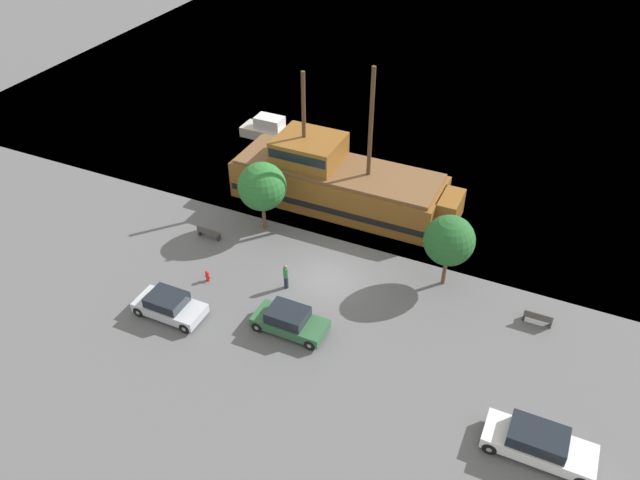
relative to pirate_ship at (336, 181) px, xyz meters
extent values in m
plane|color=#5B5B5E|center=(2.88, -8.01, -1.77)|extent=(160.00, 160.00, 0.00)
plane|color=slate|center=(2.88, 35.99, -1.77)|extent=(80.00, 80.00, 0.00)
cube|color=brown|center=(0.12, 0.00, -0.42)|extent=(14.82, 4.87, 2.69)
cube|color=black|center=(0.12, 0.00, -0.83)|extent=(14.53, 4.95, 0.45)
cube|color=brown|center=(8.13, 0.00, -0.02)|extent=(1.40, 2.68, 1.89)
cube|color=brown|center=(0.12, 0.00, 1.05)|extent=(14.23, 4.48, 0.25)
cube|color=brown|center=(-2.10, 0.00, 2.06)|extent=(4.45, 3.89, 1.77)
cube|color=black|center=(-2.10, 0.00, 2.32)|extent=(4.22, 3.95, 0.64)
cylinder|color=#4C331E|center=(2.34, 0.00, 4.97)|extent=(0.28, 0.28, 7.60)
cylinder|color=#4C331E|center=(-2.47, 0.00, 4.40)|extent=(0.28, 0.28, 6.46)
cube|color=#B7B2A8|center=(-8.54, 6.69, -1.35)|extent=(5.75, 1.86, 0.84)
cube|color=silver|center=(-8.97, 6.69, -0.40)|extent=(2.30, 1.45, 1.04)
cube|color=black|center=(-8.28, 6.69, -0.40)|extent=(0.12, 1.30, 0.84)
cube|color=white|center=(16.55, -15.08, -1.22)|extent=(4.95, 1.92, 0.60)
cube|color=black|center=(16.40, -15.08, -0.60)|extent=(2.57, 1.73, 0.63)
cylinder|color=black|center=(18.54, -14.21, -1.43)|extent=(0.68, 0.22, 0.68)
cylinder|color=gray|center=(18.54, -14.21, -1.43)|extent=(0.26, 0.25, 0.26)
cylinder|color=black|center=(14.55, -15.94, -1.43)|extent=(0.68, 0.22, 0.68)
cylinder|color=gray|center=(14.55, -15.94, -1.43)|extent=(0.26, 0.25, 0.26)
cylinder|color=black|center=(14.55, -14.21, -1.43)|extent=(0.68, 0.22, 0.68)
cylinder|color=gray|center=(14.55, -14.21, -1.43)|extent=(0.26, 0.25, 0.26)
cube|color=#B7BCC6|center=(-3.96, -14.53, -1.25)|extent=(4.04, 1.87, 0.56)
cube|color=black|center=(-4.08, -14.53, -0.68)|extent=(2.10, 1.68, 0.58)
cylinder|color=black|center=(-2.39, -15.37, -1.44)|extent=(0.65, 0.22, 0.65)
cylinder|color=gray|center=(-2.39, -15.37, -1.44)|extent=(0.25, 0.25, 0.25)
cylinder|color=black|center=(-2.39, -13.69, -1.44)|extent=(0.65, 0.22, 0.65)
cylinder|color=gray|center=(-2.39, -13.69, -1.44)|extent=(0.25, 0.25, 0.25)
cylinder|color=black|center=(-5.52, -15.37, -1.44)|extent=(0.65, 0.22, 0.65)
cylinder|color=gray|center=(-5.52, -15.37, -1.44)|extent=(0.25, 0.25, 0.25)
cylinder|color=black|center=(-5.52, -13.69, -1.44)|extent=(0.65, 0.22, 0.65)
cylinder|color=gray|center=(-5.52, -13.69, -1.44)|extent=(0.25, 0.25, 0.25)
cube|color=#2D5B38|center=(2.80, -12.78, -1.25)|extent=(4.13, 1.83, 0.56)
cube|color=black|center=(2.67, -12.78, -0.65)|extent=(2.15, 1.65, 0.64)
cylinder|color=black|center=(4.41, -13.61, -1.45)|extent=(0.65, 0.22, 0.65)
cylinder|color=gray|center=(4.41, -13.61, -1.45)|extent=(0.25, 0.25, 0.25)
cylinder|color=black|center=(4.41, -11.95, -1.45)|extent=(0.65, 0.22, 0.65)
cylinder|color=gray|center=(4.41, -11.95, -1.45)|extent=(0.25, 0.25, 0.25)
cylinder|color=black|center=(1.19, -13.61, -1.45)|extent=(0.65, 0.22, 0.65)
cylinder|color=gray|center=(1.19, -13.61, -1.45)|extent=(0.25, 0.25, 0.25)
cylinder|color=black|center=(1.19, -11.95, -1.45)|extent=(0.65, 0.22, 0.65)
cylinder|color=gray|center=(1.19, -11.95, -1.45)|extent=(0.25, 0.25, 0.25)
cylinder|color=red|center=(-3.65, -11.14, -1.49)|extent=(0.22, 0.22, 0.56)
sphere|color=red|center=(-3.65, -11.14, -1.13)|extent=(0.25, 0.25, 0.25)
cylinder|color=red|center=(-3.81, -11.14, -1.46)|extent=(0.10, 0.09, 0.09)
cylinder|color=red|center=(-3.49, -11.14, -1.46)|extent=(0.10, 0.09, 0.09)
cube|color=#4C4742|center=(-5.98, -7.36, -1.35)|extent=(1.57, 0.45, 0.05)
cube|color=#4C4742|center=(-5.98, -7.55, -1.12)|extent=(1.57, 0.06, 0.40)
cube|color=#2D2D2D|center=(-6.70, -7.36, -1.57)|extent=(0.12, 0.36, 0.40)
cube|color=#2D2D2D|center=(-5.25, -7.36, -1.57)|extent=(0.12, 0.36, 0.40)
cube|color=#4C4742|center=(15.16, -6.45, -1.35)|extent=(1.57, 0.45, 0.05)
cube|color=#4C4742|center=(15.16, -6.65, -1.12)|extent=(1.57, 0.06, 0.40)
cube|color=#2D2D2D|center=(14.43, -6.45, -1.57)|extent=(0.12, 0.36, 0.40)
cube|color=#2D2D2D|center=(15.88, -6.45, -1.57)|extent=(0.12, 0.36, 0.40)
cylinder|color=#232838|center=(0.97, -9.70, -1.35)|extent=(0.27, 0.27, 0.84)
cylinder|color=#337F4C|center=(0.97, -9.70, -0.61)|extent=(0.32, 0.32, 0.65)
sphere|color=#8C664C|center=(0.97, -9.70, -0.17)|extent=(0.23, 0.23, 0.23)
cylinder|color=brown|center=(-3.15, -4.90, -0.79)|extent=(0.24, 0.24, 1.96)
sphere|color=#286B2D|center=(-3.15, -4.90, 1.54)|extent=(3.20, 3.20, 3.20)
cylinder|color=brown|center=(9.41, -5.37, -0.79)|extent=(0.24, 0.24, 1.96)
sphere|color=#235B28|center=(9.41, -5.37, 1.47)|extent=(3.00, 3.00, 3.00)
camera|label=1|loc=(14.57, -34.41, 23.18)|focal=35.00mm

